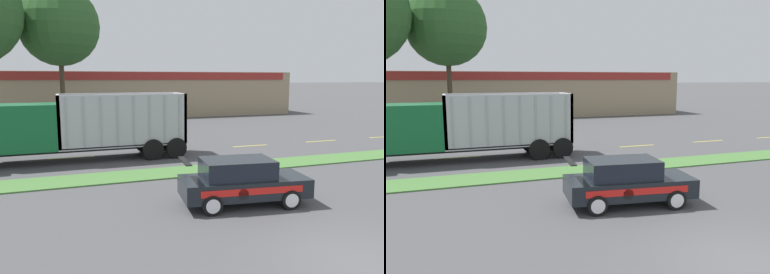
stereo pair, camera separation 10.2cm
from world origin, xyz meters
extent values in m
plane|color=#474749|center=(0.00, 0.00, 0.00)|extent=(600.00, 600.00, 0.00)
cube|color=#477538|center=(0.00, 9.46, 0.03)|extent=(120.00, 1.92, 0.06)
cube|color=yellow|center=(-6.02, 14.42, 0.00)|extent=(2.40, 0.14, 0.01)
cube|color=yellow|center=(-0.62, 14.42, 0.00)|extent=(2.40, 0.14, 0.01)
cube|color=yellow|center=(4.78, 14.42, 0.00)|extent=(2.40, 0.14, 0.01)
cube|color=yellow|center=(10.18, 14.42, 0.00)|extent=(2.40, 0.14, 0.01)
cube|color=yellow|center=(15.58, 14.42, 0.00)|extent=(2.40, 0.14, 0.01)
cube|color=black|center=(-5.99, 13.61, 0.64)|extent=(11.78, 1.27, 0.18)
cube|color=#146033|center=(-8.21, 13.61, 1.86)|extent=(3.16, 2.31, 2.26)
cylinder|color=silver|center=(-6.53, 12.86, 2.58)|extent=(0.14, 0.14, 1.46)
cube|color=#B7B7BC|center=(-3.37, 13.61, 0.79)|extent=(6.54, 2.31, 0.12)
cube|color=#B7B7BC|center=(-6.55, 13.61, 2.11)|extent=(0.16, 2.31, 2.65)
cube|color=#B7B7BC|center=(-0.18, 13.61, 2.11)|extent=(0.16, 2.31, 2.65)
cube|color=#B7B7BC|center=(-3.37, 12.54, 2.11)|extent=(6.54, 0.16, 2.65)
cube|color=#B7B7BC|center=(-3.37, 14.69, 2.11)|extent=(6.54, 0.16, 2.65)
cube|color=#A3A3A8|center=(-6.23, 12.44, 2.11)|extent=(0.10, 0.04, 2.51)
cube|color=#A3A3A8|center=(-5.41, 12.44, 2.11)|extent=(0.10, 0.04, 2.51)
cube|color=#A3A3A8|center=(-4.59, 12.44, 2.11)|extent=(0.10, 0.04, 2.51)
cube|color=#A3A3A8|center=(-3.78, 12.44, 2.11)|extent=(0.10, 0.04, 2.51)
cube|color=#A3A3A8|center=(-2.96, 12.44, 2.11)|extent=(0.10, 0.04, 2.51)
cube|color=#A3A3A8|center=(-2.14, 12.44, 2.11)|extent=(0.10, 0.04, 2.51)
cube|color=#A3A3A8|center=(-1.32, 12.44, 2.11)|extent=(0.10, 0.04, 2.51)
cube|color=#A3A3A8|center=(-0.51, 12.44, 2.11)|extent=(0.10, 0.04, 2.51)
cylinder|color=black|center=(-0.70, 12.48, 0.55)|extent=(1.10, 0.30, 1.10)
cylinder|color=black|center=(-0.70, 14.75, 0.55)|extent=(1.10, 0.30, 1.10)
cylinder|color=black|center=(-1.98, 12.48, 0.55)|extent=(1.10, 0.30, 1.10)
cylinder|color=black|center=(-1.98, 14.75, 0.55)|extent=(1.10, 0.30, 1.10)
cube|color=black|center=(-0.72, 4.60, 0.64)|extent=(4.44, 2.21, 0.62)
cube|color=black|center=(-0.98, 4.63, 1.24)|extent=(2.51, 1.77, 0.59)
cube|color=black|center=(-0.98, 4.63, 1.56)|extent=(2.51, 1.77, 0.04)
cube|color=black|center=(-2.74, 4.85, 1.60)|extent=(0.37, 1.38, 0.03)
cube|color=red|center=(-0.83, 3.75, 0.70)|extent=(3.38, 0.43, 0.22)
cylinder|color=black|center=(-1.15, 3.78, 0.64)|extent=(0.34, 0.05, 0.34)
cylinder|color=black|center=(0.49, 3.63, 0.33)|extent=(0.67, 0.28, 0.65)
cylinder|color=silver|center=(0.48, 3.53, 0.33)|extent=(0.46, 0.07, 0.46)
cylinder|color=black|center=(0.69, 5.24, 0.33)|extent=(0.67, 0.28, 0.65)
cylinder|color=silver|center=(0.70, 5.35, 0.33)|extent=(0.46, 0.07, 0.46)
cylinder|color=black|center=(-2.13, 3.96, 0.33)|extent=(0.67, 0.28, 0.65)
cylinder|color=silver|center=(-2.15, 3.85, 0.33)|extent=(0.46, 0.07, 0.46)
cylinder|color=black|center=(-1.93, 5.57, 0.33)|extent=(0.67, 0.28, 0.65)
cylinder|color=silver|center=(-1.92, 5.67, 0.33)|extent=(0.46, 0.07, 0.46)
cube|color=#9E896B|center=(-0.75, 38.20, 2.45)|extent=(40.36, 12.00, 4.91)
cube|color=maroon|center=(-0.75, 32.15, 4.46)|extent=(38.34, 0.10, 0.80)
cylinder|color=#473828|center=(-6.21, 25.48, 3.28)|extent=(0.38, 0.38, 6.57)
sphere|color=#2D5B28|center=(-6.21, 25.48, 8.28)|extent=(6.22, 6.22, 6.22)
camera|label=1|loc=(-6.43, -6.34, 4.24)|focal=35.00mm
camera|label=2|loc=(-6.33, -6.38, 4.24)|focal=35.00mm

